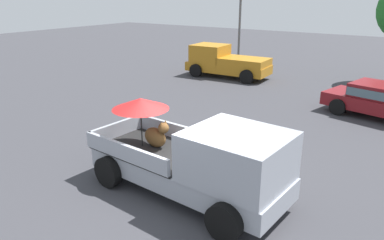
{
  "coord_description": "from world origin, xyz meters",
  "views": [
    {
      "loc": [
        4.65,
        -6.58,
        4.68
      ],
      "look_at": [
        -1.18,
        1.96,
        1.1
      ],
      "focal_mm": 34.47,
      "sensor_mm": 36.0,
      "label": 1
    }
  ],
  "objects_px": {
    "pickup_truck_red": "(225,62)",
    "parked_sedan_near": "(382,99)",
    "pickup_truck_main": "(200,160)",
    "motel_sign": "(240,9)"
  },
  "relations": [
    {
      "from": "pickup_truck_red",
      "to": "parked_sedan_near",
      "type": "xyz_separation_m",
      "value": [
        8.79,
        -3.12,
        -0.13
      ]
    },
    {
      "from": "pickup_truck_main",
      "to": "parked_sedan_near",
      "type": "xyz_separation_m",
      "value": [
        2.59,
        9.04,
        -0.24
      ]
    },
    {
      "from": "pickup_truck_red",
      "to": "parked_sedan_near",
      "type": "relative_size",
      "value": 1.06
    },
    {
      "from": "pickup_truck_main",
      "to": "motel_sign",
      "type": "relative_size",
      "value": 1.0
    },
    {
      "from": "pickup_truck_main",
      "to": "motel_sign",
      "type": "distance_m",
      "value": 18.41
    },
    {
      "from": "pickup_truck_red",
      "to": "motel_sign",
      "type": "relative_size",
      "value": 0.95
    },
    {
      "from": "pickup_truck_red",
      "to": "motel_sign",
      "type": "bearing_deg",
      "value": -75.17
    },
    {
      "from": "motel_sign",
      "to": "parked_sedan_near",
      "type": "bearing_deg",
      "value": -36.47
    },
    {
      "from": "pickup_truck_main",
      "to": "parked_sedan_near",
      "type": "height_order",
      "value": "pickup_truck_main"
    },
    {
      "from": "pickup_truck_red",
      "to": "motel_sign",
      "type": "xyz_separation_m",
      "value": [
        -1.39,
        4.4,
        2.75
      ]
    }
  ]
}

